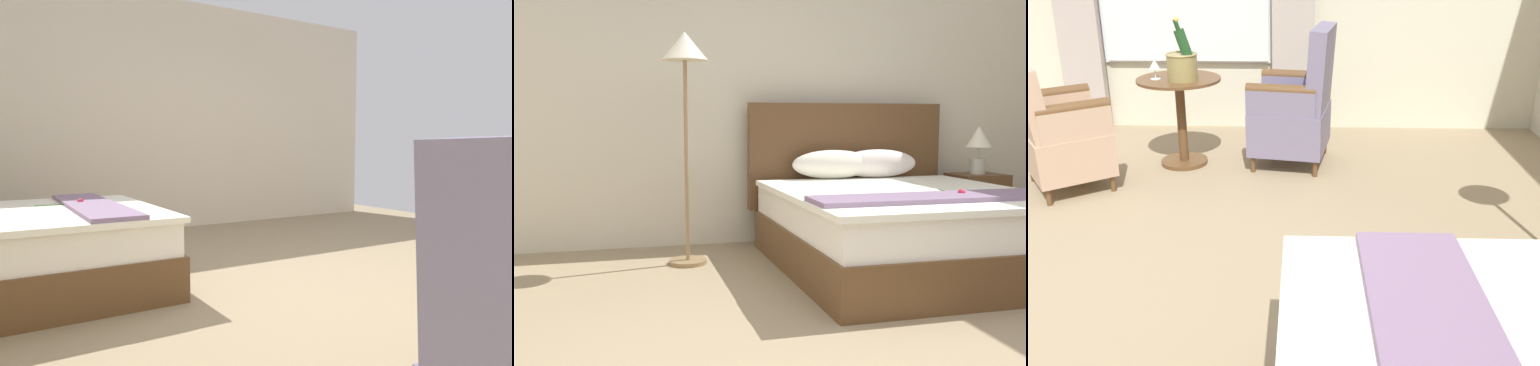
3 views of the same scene
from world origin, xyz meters
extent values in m
cube|color=beige|center=(0.00, 3.16, 1.46)|extent=(6.17, 0.12, 2.92)
cube|color=brown|center=(1.04, 1.93, 0.15)|extent=(1.68, 1.96, 0.31)
cube|color=white|center=(1.04, 1.93, 0.42)|extent=(1.63, 1.91, 0.23)
cube|color=white|center=(1.04, 1.87, 0.55)|extent=(1.71, 1.85, 0.04)
cube|color=gray|center=(1.04, 1.39, 0.59)|extent=(1.68, 0.35, 0.03)
cube|color=brown|center=(1.04, 2.95, 0.76)|extent=(1.76, 0.08, 0.90)
ellipsoid|color=white|center=(0.84, 2.75, 0.70)|extent=(0.71, 0.25, 0.25)
ellipsoid|color=white|center=(1.24, 2.75, 0.70)|extent=(0.71, 0.24, 0.24)
cylinder|color=#2D6628|center=(1.22, 1.61, 0.59)|extent=(0.05, 0.33, 0.01)
sphere|color=#DB2342|center=(1.21, 1.44, 0.60)|extent=(0.05, 0.05, 0.05)
ellipsoid|color=#33702D|center=(1.22, 1.56, 0.59)|extent=(0.04, 0.05, 0.01)
cube|color=white|center=(1.20, 1.49, 0.59)|extent=(0.11, 0.13, 0.00)
cube|color=brown|center=(2.17, 2.68, 0.29)|extent=(0.44, 0.38, 0.59)
sphere|color=olive|center=(2.41, 2.68, 0.42)|extent=(0.02, 0.02, 0.02)
cylinder|color=beige|center=(2.17, 2.68, 0.66)|extent=(0.13, 0.13, 0.14)
cylinder|color=#B7B2A8|center=(2.17, 2.68, 0.78)|extent=(0.02, 0.02, 0.10)
cone|color=#EFE5C6|center=(2.17, 2.68, 0.92)|extent=(0.22, 0.22, 0.18)
cylinder|color=olive|center=(-0.42, 2.46, 0.01)|extent=(0.28, 0.28, 0.03)
cylinder|color=olive|center=(-0.42, 2.46, 0.76)|extent=(0.03, 0.03, 1.46)
cone|color=#EFE5C6|center=(-0.42, 2.46, 1.59)|extent=(0.33, 0.33, 0.20)
camera|label=1|loc=(-2.55, 2.10, 1.01)|focal=32.00mm
camera|label=2|loc=(-0.87, -1.71, 1.06)|focal=40.00mm
camera|label=3|loc=(2.06, 1.01, 1.58)|focal=40.00mm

